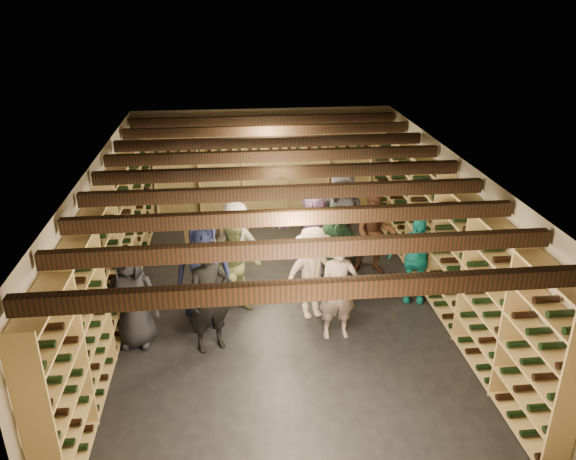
# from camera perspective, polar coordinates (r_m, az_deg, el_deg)

# --- Properties ---
(ground) EXTENTS (8.00, 8.00, 0.00)m
(ground) POSITION_cam_1_polar(r_m,az_deg,el_deg) (9.27, -0.72, -7.54)
(ground) COLOR black
(ground) RESTS_ON ground
(walls) EXTENTS (5.52, 8.02, 2.40)m
(walls) POSITION_cam_1_polar(r_m,az_deg,el_deg) (8.71, -0.76, -0.77)
(walls) COLOR tan
(walls) RESTS_ON ground
(ceiling) EXTENTS (5.50, 8.00, 0.01)m
(ceiling) POSITION_cam_1_polar(r_m,az_deg,el_deg) (8.29, -0.80, 6.81)
(ceiling) COLOR beige
(ceiling) RESTS_ON walls
(ceiling_joists) EXTENTS (5.40, 7.12, 0.18)m
(ceiling_joists) POSITION_cam_1_polar(r_m,az_deg,el_deg) (8.33, -0.79, 5.89)
(ceiling_joists) COLOR black
(ceiling_joists) RESTS_ON ground
(wine_rack_left) EXTENTS (0.32, 7.50, 2.15)m
(wine_rack_left) POSITION_cam_1_polar(r_m,az_deg,el_deg) (8.92, -17.42, -2.19)
(wine_rack_left) COLOR tan
(wine_rack_left) RESTS_ON ground
(wine_rack_right) EXTENTS (0.32, 7.50, 2.15)m
(wine_rack_right) POSITION_cam_1_polar(r_m,az_deg,el_deg) (9.33, 15.16, -0.75)
(wine_rack_right) COLOR tan
(wine_rack_right) RESTS_ON ground
(wine_rack_back) EXTENTS (4.70, 0.30, 2.15)m
(wine_rack_back) POSITION_cam_1_polar(r_m,az_deg,el_deg) (12.33, -2.43, 6.03)
(wine_rack_back) COLOR tan
(wine_rack_back) RESTS_ON ground
(crate_stack_left) EXTENTS (0.58, 0.47, 0.68)m
(crate_stack_left) POSITION_cam_1_polar(r_m,az_deg,el_deg) (11.10, -8.90, -0.34)
(crate_stack_left) COLOR tan
(crate_stack_left) RESTS_ON ground
(crate_stack_right) EXTENTS (0.59, 0.49, 0.34)m
(crate_stack_right) POSITION_cam_1_polar(r_m,az_deg,el_deg) (11.53, -5.43, -0.15)
(crate_stack_right) COLOR tan
(crate_stack_right) RESTS_ON ground
(crate_loose) EXTENTS (0.56, 0.43, 0.17)m
(crate_loose) POSITION_cam_1_polar(r_m,az_deg,el_deg) (11.84, 4.47, 0.11)
(crate_loose) COLOR tan
(crate_loose) RESTS_ON ground
(person_0) EXTENTS (0.80, 0.56, 1.54)m
(person_0) POSITION_cam_1_polar(r_m,az_deg,el_deg) (8.24, -15.53, -6.57)
(person_0) COLOR black
(person_0) RESTS_ON ground
(person_1) EXTENTS (0.69, 0.58, 1.61)m
(person_1) POSITION_cam_1_polar(r_m,az_deg,el_deg) (7.92, -8.02, -6.91)
(person_1) COLOR black
(person_1) RESTS_ON ground
(person_2) EXTENTS (0.82, 0.68, 1.53)m
(person_2) POSITION_cam_1_polar(r_m,az_deg,el_deg) (8.77, -5.18, -3.86)
(person_2) COLOR #545B34
(person_2) RESTS_ON ground
(person_3) EXTENTS (1.09, 0.81, 1.50)m
(person_3) POSITION_cam_1_polar(r_m,az_deg,el_deg) (8.61, 2.53, -4.42)
(person_3) COLOR beige
(person_3) RESTS_ON ground
(person_4) EXTENTS (0.93, 0.54, 1.50)m
(person_4) POSITION_cam_1_polar(r_m,az_deg,el_deg) (9.29, 12.82, -2.85)
(person_4) COLOR #138686
(person_4) RESTS_ON ground
(person_6) EXTENTS (0.91, 0.64, 1.74)m
(person_6) POSITION_cam_1_polar(r_m,az_deg,el_deg) (8.54, -8.56, -4.04)
(person_6) COLOR #1D244E
(person_6) RESTS_ON ground
(person_7) EXTENTS (0.57, 0.38, 1.52)m
(person_7) POSITION_cam_1_polar(r_m,az_deg,el_deg) (8.15, 5.11, -6.17)
(person_7) COLOR gray
(person_7) RESTS_ON ground
(person_8) EXTENTS (0.86, 0.74, 1.55)m
(person_8) POSITION_cam_1_polar(r_m,az_deg,el_deg) (10.02, 8.80, -0.35)
(person_8) COLOR #482819
(person_8) RESTS_ON ground
(person_9) EXTENTS (1.13, 0.82, 1.58)m
(person_9) POSITION_cam_1_polar(r_m,az_deg,el_deg) (9.38, -5.30, -1.78)
(person_9) COLOR #A19B93
(person_9) RESTS_ON ground
(person_10) EXTENTS (1.04, 0.63, 1.66)m
(person_10) POSITION_cam_1_polar(r_m,az_deg,el_deg) (9.08, 4.51, -2.35)
(person_10) COLOR #21452C
(person_10) RESTS_ON ground
(person_11) EXTENTS (1.56, 0.99, 1.61)m
(person_11) POSITION_cam_1_polar(r_m,az_deg,el_deg) (9.99, 2.56, 0.04)
(person_11) COLOR #8A6197
(person_11) RESTS_ON ground
(person_12) EXTENTS (0.94, 0.65, 1.85)m
(person_12) POSITION_cam_1_polar(r_m,az_deg,el_deg) (10.16, 5.41, 1.11)
(person_12) COLOR #35343A
(person_12) RESTS_ON ground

